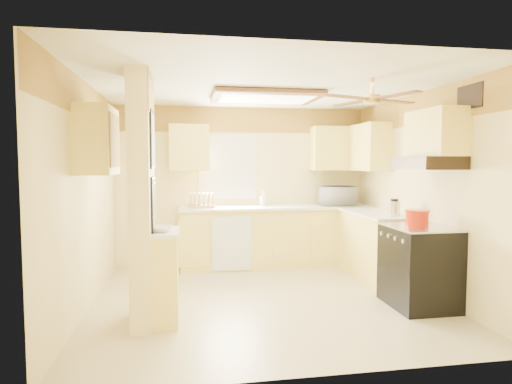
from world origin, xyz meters
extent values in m
plane|color=beige|center=(0.00, 0.00, 0.00)|extent=(4.00, 4.00, 0.00)
plane|color=white|center=(0.00, 0.00, 2.50)|extent=(4.00, 4.00, 0.00)
plane|color=#F6E196|center=(0.00, 1.90, 1.25)|extent=(4.00, 0.00, 4.00)
plane|color=#F6E196|center=(0.00, -1.90, 1.25)|extent=(4.00, 0.00, 4.00)
plane|color=#F6E196|center=(-2.00, 0.00, 1.25)|extent=(0.00, 3.80, 3.80)
plane|color=#F6E196|center=(2.00, 0.00, 1.25)|extent=(0.00, 3.80, 3.80)
cube|color=gold|center=(0.00, 1.88, 2.30)|extent=(4.00, 0.02, 0.40)
cube|color=#F6E196|center=(-1.35, -0.55, 1.25)|extent=(0.20, 0.70, 2.50)
cube|color=#FFE161|center=(-1.13, -0.55, 0.45)|extent=(0.25, 0.55, 0.90)
cube|color=white|center=(-1.13, -0.55, 0.92)|extent=(0.28, 0.58, 0.04)
cube|color=#FFE161|center=(0.50, 1.60, 0.45)|extent=(3.00, 0.60, 0.90)
cube|color=#FFE161|center=(1.70, 0.60, 0.45)|extent=(0.60, 1.40, 0.90)
cube|color=white|center=(0.50, 1.59, 0.92)|extent=(3.04, 0.64, 0.04)
cube|color=white|center=(1.69, 0.60, 0.92)|extent=(0.64, 1.44, 0.04)
cube|color=white|center=(-0.25, 1.29, 0.43)|extent=(0.58, 0.02, 0.80)
cube|color=white|center=(-0.25, 1.89, 1.55)|extent=(0.92, 0.02, 1.02)
cube|color=white|center=(-0.25, 1.89, 1.55)|extent=(0.80, 0.02, 0.90)
cube|color=#FFE161|center=(-0.85, 1.72, 1.85)|extent=(0.60, 0.35, 0.70)
cube|color=#FFE161|center=(1.55, 1.72, 1.85)|extent=(0.90, 0.35, 0.70)
cube|color=#FFE161|center=(1.82, 1.25, 1.85)|extent=(0.35, 1.00, 0.70)
cube|color=#FFE161|center=(-1.82, -0.25, 1.85)|extent=(0.35, 0.75, 0.70)
cube|color=#FFE161|center=(1.82, -0.55, 1.95)|extent=(0.35, 0.76, 0.52)
cube|color=black|center=(1.67, -0.55, 0.45)|extent=(0.65, 0.76, 0.90)
cube|color=silver|center=(1.67, -0.55, 0.91)|extent=(0.66, 0.77, 0.02)
cylinder|color=silver|center=(1.34, -0.80, 0.80)|extent=(0.03, 0.05, 0.05)
cylinder|color=silver|center=(1.34, -0.63, 0.80)|extent=(0.03, 0.05, 0.05)
cylinder|color=silver|center=(1.34, -0.47, 0.80)|extent=(0.03, 0.05, 0.05)
cylinder|color=silver|center=(1.34, -0.30, 0.80)|extent=(0.03, 0.05, 0.05)
cube|color=black|center=(1.74, -0.55, 1.62)|extent=(0.50, 0.76, 0.14)
cube|color=black|center=(-1.24, -0.55, 1.85)|extent=(0.02, 0.42, 0.57)
cube|color=white|center=(-1.23, -0.55, 1.85)|extent=(0.01, 0.37, 0.52)
cube|color=black|center=(-1.24, -0.55, 1.20)|extent=(0.02, 0.42, 0.57)
cube|color=yellow|center=(-1.23, -0.55, 1.20)|extent=(0.01, 0.37, 0.52)
cube|color=brown|center=(0.10, 0.50, 2.46)|extent=(1.35, 0.95, 0.06)
cube|color=white|center=(0.10, 0.50, 2.44)|extent=(1.15, 0.75, 0.02)
cylinder|color=gold|center=(1.00, -0.70, 2.42)|extent=(0.04, 0.04, 0.16)
cylinder|color=gold|center=(1.00, -0.70, 2.28)|extent=(0.18, 0.18, 0.08)
cube|color=brown|center=(1.30, -0.59, 2.28)|extent=(0.55, 0.28, 0.01)
cube|color=brown|center=(0.89, -0.40, 2.28)|extent=(0.28, 0.55, 0.01)
cube|color=brown|center=(0.70, -0.81, 2.28)|extent=(0.55, 0.28, 0.01)
cube|color=brown|center=(1.11, -1.00, 2.28)|extent=(0.28, 0.55, 0.01)
cube|color=black|center=(1.98, -0.90, 2.30)|extent=(0.02, 0.40, 0.25)
imported|color=white|center=(1.48, 1.60, 1.09)|extent=(0.55, 0.38, 0.30)
imported|color=white|center=(-1.17, -0.63, 0.97)|extent=(0.27, 0.27, 0.06)
cylinder|color=red|center=(1.65, -0.51, 0.99)|extent=(0.25, 0.25, 0.16)
cylinder|color=red|center=(1.65, -0.51, 1.08)|extent=(0.27, 0.27, 0.02)
cylinder|color=silver|center=(1.72, 0.15, 1.04)|extent=(0.14, 0.14, 0.19)
cylinder|color=black|center=(1.72, 0.15, 1.15)|extent=(0.10, 0.10, 0.03)
cube|color=tan|center=(-0.68, 1.59, 0.96)|extent=(0.39, 0.29, 0.04)
cube|color=tan|center=(-0.84, 1.59, 1.05)|extent=(0.02, 0.26, 0.22)
cube|color=tan|center=(-0.78, 1.59, 1.05)|extent=(0.02, 0.26, 0.22)
cube|color=tan|center=(-0.71, 1.59, 1.05)|extent=(0.02, 0.26, 0.22)
cube|color=tan|center=(-0.65, 1.59, 1.05)|extent=(0.02, 0.26, 0.22)
cube|color=tan|center=(-0.58, 1.59, 1.05)|extent=(0.02, 0.26, 0.22)
cube|color=tan|center=(-0.51, 1.59, 1.05)|extent=(0.02, 0.26, 0.22)
cylinder|color=white|center=(-0.78, 1.59, 1.05)|extent=(0.02, 0.22, 0.22)
cylinder|color=white|center=(-0.65, 1.59, 1.05)|extent=(0.02, 0.22, 0.22)
cylinder|color=white|center=(0.31, 1.72, 1.01)|extent=(0.12, 0.12, 0.15)
cylinder|color=tan|center=(0.33, 1.72, 1.06)|extent=(0.01, 0.01, 0.24)
cylinder|color=tan|center=(0.30, 1.74, 1.06)|extent=(0.01, 0.01, 0.24)
cylinder|color=tan|center=(0.28, 1.72, 1.06)|extent=(0.01, 0.01, 0.24)
cylinder|color=tan|center=(0.31, 1.70, 1.06)|extent=(0.01, 0.01, 0.24)
camera|label=1|loc=(-0.93, -4.92, 1.63)|focal=30.00mm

